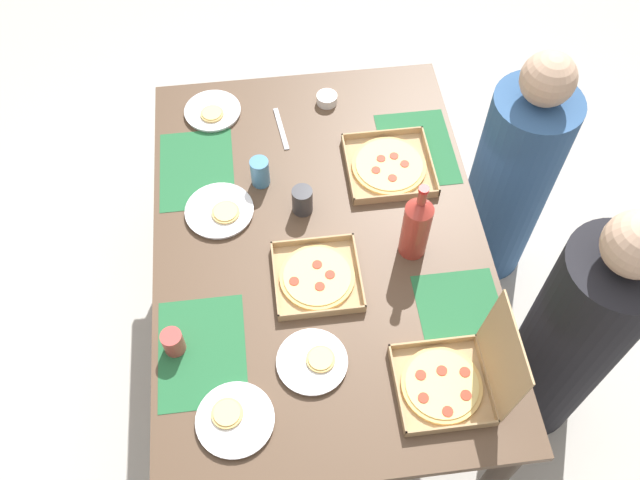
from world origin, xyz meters
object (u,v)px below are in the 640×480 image
at_px(cup_spare, 173,342).
at_px(plate_middle, 313,362).
at_px(pizza_box_corner_right, 389,166).
at_px(diner_left_seat, 510,181).
at_px(diner_right_seat, 570,339).
at_px(cup_red, 302,200).
at_px(pizza_box_center, 317,277).
at_px(condiment_bowl, 327,99).
at_px(plate_near_left, 213,112).
at_px(cup_dark, 260,172).
at_px(plate_far_right, 220,211).
at_px(plate_far_left, 234,419).
at_px(soda_bottle, 416,226).
at_px(pizza_box_edge_far, 455,379).

bearing_deg(cup_spare, plate_middle, 76.38).
distance_m(pizza_box_corner_right, diner_left_seat, 0.60).
bearing_deg(diner_right_seat, cup_red, -119.76).
distance_m(pizza_box_center, diner_left_seat, 1.01).
bearing_deg(condiment_bowl, cup_spare, -31.21).
relative_size(plate_near_left, cup_dark, 1.95).
bearing_deg(pizza_box_corner_right, plate_far_right, -78.40).
distance_m(condiment_bowl, diner_right_seat, 1.23).
xyz_separation_m(pizza_box_center, plate_far_left, (0.43, -0.29, -0.00)).
distance_m(cup_dark, condiment_bowl, 0.45).
bearing_deg(pizza_box_corner_right, condiment_bowl, -152.99).
height_order(cup_dark, condiment_bowl, cup_dark).
height_order(pizza_box_center, diner_right_seat, diner_right_seat).
xyz_separation_m(pizza_box_center, soda_bottle, (-0.08, 0.32, 0.12)).
bearing_deg(pizza_box_corner_right, cup_spare, -51.20).
bearing_deg(plate_middle, cup_dark, -171.75).
bearing_deg(cup_red, soda_bottle, 58.92).
height_order(cup_red, diner_right_seat, diner_right_seat).
height_order(pizza_box_center, pizza_box_corner_right, same).
xyz_separation_m(plate_far_left, plate_middle, (-0.15, 0.24, 0.00)).
xyz_separation_m(cup_red, diner_left_seat, (-0.22, 0.85, -0.31)).
distance_m(cup_red, diner_left_seat, 0.93).
xyz_separation_m(soda_bottle, diner_left_seat, (-0.43, 0.51, -0.39)).
xyz_separation_m(pizza_box_center, plate_far_right, (-0.30, -0.30, -0.00)).
bearing_deg(soda_bottle, pizza_box_corner_right, -177.75).
bearing_deg(pizza_box_center, plate_far_right, -135.32).
bearing_deg(soda_bottle, cup_dark, -125.82).
relative_size(plate_middle, soda_bottle, 0.66).
xyz_separation_m(pizza_box_edge_far, plate_far_left, (0.03, -0.63, -0.04)).
bearing_deg(plate_near_left, diner_left_seat, 76.89).
relative_size(condiment_bowl, diner_right_seat, 0.06).
relative_size(plate_middle, cup_dark, 1.94).
xyz_separation_m(pizza_box_corner_right, cup_dark, (0.01, -0.46, 0.04)).
xyz_separation_m(plate_far_right, diner_right_seat, (0.51, 1.13, -0.23)).
xyz_separation_m(plate_near_left, diner_left_seat, (0.27, 1.14, -0.27)).
distance_m(cup_spare, diner_right_seat, 1.31).
xyz_separation_m(pizza_box_center, condiment_bowl, (-0.77, 0.13, 0.01)).
relative_size(cup_spare, diner_left_seat, 0.07).
xyz_separation_m(plate_far_right, condiment_bowl, (-0.47, 0.43, 0.01)).
bearing_deg(diner_right_seat, pizza_box_center, -103.94).
bearing_deg(plate_far_left, cup_red, 159.17).
bearing_deg(cup_dark, pizza_box_center, 19.64).
height_order(plate_near_left, plate_far_right, same).
bearing_deg(plate_near_left, cup_red, 30.59).
bearing_deg(plate_far_right, diner_left_seat, 100.15).
relative_size(plate_far_right, cup_dark, 2.14).
relative_size(cup_red, condiment_bowl, 1.27).
distance_m(plate_far_right, condiment_bowl, 0.64).
bearing_deg(condiment_bowl, pizza_box_edge_far, 10.39).
distance_m(plate_near_left, cup_dark, 0.39).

